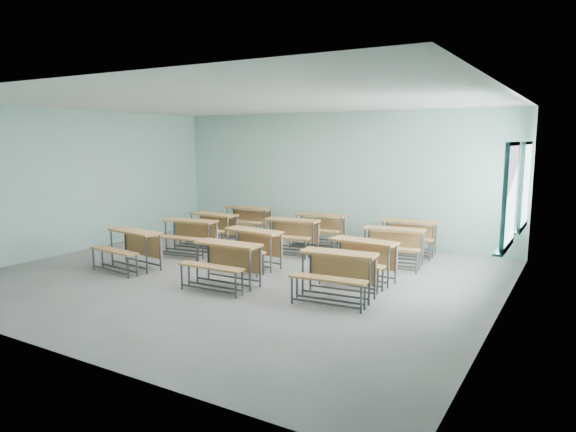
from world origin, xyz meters
name	(u,v)px	position (x,y,z in m)	size (l,w,h in m)	color
room	(246,191)	(0.08, 0.03, 1.60)	(9.04, 8.04, 3.24)	gray
desk_unit_r0c0	(131,244)	(-2.16, -0.71, 0.51)	(1.30, 0.95, 0.76)	#A06B39
desk_unit_r0c1	(224,258)	(0.16, -0.74, 0.51)	(1.24, 0.85, 0.76)	#A06B39
desk_unit_r0c2	(336,269)	(2.15, -0.43, 0.51)	(1.29, 0.93, 0.76)	#A06B39
desk_unit_r1c0	(188,232)	(-2.08, 0.87, 0.51)	(1.31, 0.97, 0.76)	#A06B39
desk_unit_r1c1	(250,243)	(-0.19, 0.56, 0.51)	(1.28, 0.92, 0.76)	#A06B39
desk_unit_r1c2	(360,255)	(2.10, 0.68, 0.51)	(1.27, 0.90, 0.76)	#A06B39
desk_unit_r2c0	(211,224)	(-2.27, 1.91, 0.51)	(1.23, 0.83, 0.76)	#A06B39
desk_unit_r2c1	(290,231)	(-0.18, 2.11, 0.51)	(1.30, 0.95, 0.76)	#A06B39
desk_unit_r2c2	(393,241)	(2.18, 2.14, 0.51)	(1.31, 0.97, 0.76)	#A06B39
desk_unit_r3c0	(247,217)	(-2.20, 3.29, 0.51)	(1.29, 0.94, 0.76)	#A06B39
desk_unit_r3c1	(319,225)	(0.00, 3.17, 0.51)	(1.31, 0.96, 0.76)	#A06B39
desk_unit_r3c2	(408,232)	(2.14, 3.29, 0.51)	(1.27, 0.90, 0.76)	#A06B39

